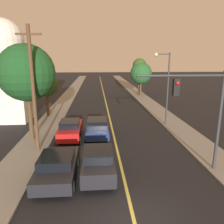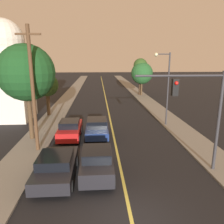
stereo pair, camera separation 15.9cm
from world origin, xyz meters
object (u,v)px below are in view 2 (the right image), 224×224
(tree_right_near, at_px, (140,66))
(tree_left_near, at_px, (26,73))
(car_near_lane_front, at_px, (97,162))
(car_near_lane_second, at_px, (97,127))
(utility_pole_left, at_px, (33,89))
(tree_left_far, at_px, (47,85))
(domed_building_left, at_px, (7,71))
(car_outer_lane_front, at_px, (56,166))
(streetlamp_right, at_px, (165,80))
(car_outer_lane_second, at_px, (70,129))
(traffic_signal_mast, at_px, (200,104))
(tree_right_far, at_px, (142,73))

(tree_right_near, bearing_deg, tree_left_near, -121.16)
(car_near_lane_front, distance_m, car_near_lane_second, 6.34)
(tree_left_near, relative_size, tree_right_near, 1.17)
(utility_pole_left, bearing_deg, tree_left_far, 97.60)
(domed_building_left, bearing_deg, car_outer_lane_front, -60.72)
(car_near_lane_front, xyz_separation_m, streetlamp_right, (6.40, 9.08, 3.65))
(car_near_lane_second, height_order, tree_left_near, tree_left_near)
(car_outer_lane_second, bearing_deg, car_near_lane_front, -70.19)
(utility_pole_left, distance_m, tree_left_far, 10.16)
(car_outer_lane_second, relative_size, traffic_signal_mast, 0.72)
(utility_pole_left, height_order, domed_building_left, domed_building_left)
(tree_right_far, xyz_separation_m, domed_building_left, (-17.09, -14.21, 1.20))
(car_outer_lane_second, relative_size, domed_building_left, 0.39)
(tree_right_near, bearing_deg, utility_pole_left, -116.55)
(car_near_lane_second, height_order, tree_right_far, tree_right_far)
(utility_pole_left, distance_m, tree_right_far, 26.03)
(car_near_lane_second, bearing_deg, tree_right_near, 70.02)
(tree_right_near, relative_size, domed_building_left, 0.62)
(car_outer_lane_front, bearing_deg, tree_right_near, 70.31)
(traffic_signal_mast, bearing_deg, car_outer_lane_second, 142.79)
(car_outer_lane_second, xyz_separation_m, domed_building_left, (-7.10, 6.42, 4.34))
(tree_left_near, relative_size, tree_left_far, 1.58)
(car_near_lane_second, xyz_separation_m, car_outer_lane_front, (-2.20, -6.48, -0.06))
(car_near_lane_second, distance_m, car_outer_lane_front, 6.84)
(car_near_lane_front, bearing_deg, streetlamp_right, 54.82)
(traffic_signal_mast, distance_m, streetlamp_right, 8.97)
(car_near_lane_second, bearing_deg, car_outer_lane_second, -173.77)
(utility_pole_left, relative_size, tree_left_near, 1.13)
(car_outer_lane_second, height_order, tree_right_far, tree_right_far)
(tree_left_far, xyz_separation_m, tree_right_far, (13.33, 13.08, 0.45))
(tree_left_far, xyz_separation_m, domed_building_left, (-3.76, -1.13, 1.65))
(utility_pole_left, distance_m, tree_right_near, 26.38)
(car_outer_lane_second, bearing_deg, streetlamp_right, 19.09)
(streetlamp_right, distance_m, domed_building_left, 16.08)
(tree_right_near, bearing_deg, domed_building_left, -138.95)
(tree_left_near, height_order, tree_right_near, tree_left_near)
(utility_pole_left, height_order, tree_left_near, utility_pole_left)
(car_outer_lane_front, distance_m, domed_building_left, 15.16)
(utility_pole_left, xyz_separation_m, tree_left_far, (-1.34, 10.02, -0.98))
(domed_building_left, bearing_deg, car_near_lane_second, -33.63)
(car_near_lane_front, relative_size, traffic_signal_mast, 0.70)
(streetlamp_right, bearing_deg, tree_left_near, -165.14)
(car_near_lane_front, distance_m, tree_right_near, 28.59)
(car_near_lane_second, xyz_separation_m, tree_left_far, (-5.53, 7.31, 2.68))
(car_near_lane_second, height_order, tree_right_near, tree_right_near)
(car_near_lane_second, relative_size, traffic_signal_mast, 0.77)
(car_near_lane_second, height_order, car_outer_lane_front, car_near_lane_second)
(tree_left_near, height_order, tree_right_far, tree_left_near)
(car_near_lane_second, bearing_deg, tree_right_far, 69.08)
(car_near_lane_second, relative_size, domed_building_left, 0.42)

